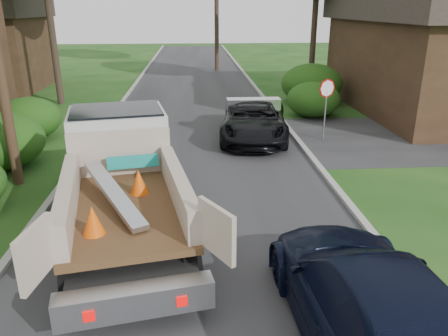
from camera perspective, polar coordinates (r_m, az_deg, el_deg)
name	(u,v)px	position (r m, az deg, el deg)	size (l,w,h in m)	color
ground	(200,266)	(9.39, -3.09, -12.71)	(120.00, 120.00, 0.00)	#144112
road	(196,135)	(18.59, -3.70, 4.31)	(8.00, 90.00, 0.02)	#28282B
curb_left	(98,136)	(19.01, -16.19, 4.07)	(0.20, 90.00, 0.12)	#9E9E99
curb_right	(291,132)	(19.04, 8.77, 4.67)	(0.20, 90.00, 0.12)	#9E9E99
stop_sign	(326,96)	(17.99, 13.22, 9.08)	(0.71, 0.32, 2.48)	slate
hedge_left_b	(0,141)	(16.30, -27.19, 3.17)	(2.86, 2.86, 1.87)	#154510
hedge_left_c	(28,118)	(19.57, -24.19, 5.94)	(2.60, 2.60, 1.70)	#154510
hedge_right_a	(313,99)	(22.10, 11.57, 8.77)	(2.60, 2.60, 1.70)	#154510
hedge_right_b	(312,84)	(25.08, 11.39, 10.71)	(3.38, 3.38, 2.21)	#154510
flatbed_truck	(121,167)	(10.99, -13.25, 0.09)	(4.06, 7.26, 2.60)	black
black_pickup	(254,120)	(17.97, 3.98, 6.28)	(2.56, 5.56, 1.55)	black
navy_suv	(372,305)	(7.37, 18.78, -16.53)	(2.30, 5.65, 1.64)	black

